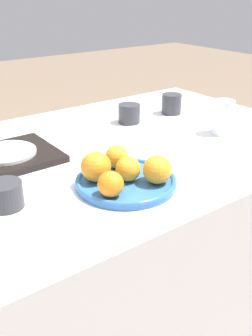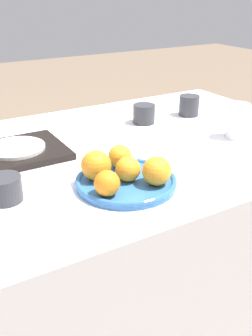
{
  "view_description": "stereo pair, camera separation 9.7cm",
  "coord_description": "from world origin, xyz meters",
  "px_view_note": "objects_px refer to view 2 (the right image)",
  "views": [
    {
      "loc": [
        -0.6,
        -0.97,
        1.22
      ],
      "look_at": [
        -0.06,
        -0.24,
        0.8
      ],
      "focal_mm": 42.0,
      "sensor_mm": 36.0,
      "label": 1
    },
    {
      "loc": [
        -0.52,
        -1.02,
        1.22
      ],
      "look_at": [
        -0.06,
        -0.24,
        0.8
      ],
      "focal_mm": 42.0,
      "sensor_mm": 36.0,
      "label": 2
    }
  ],
  "objects_px": {
    "orange_0": "(128,169)",
    "orange_1": "(120,156)",
    "fruit_platter": "(126,181)",
    "water_glass": "(237,121)",
    "cup_1": "(189,106)",
    "orange_2": "(96,165)",
    "side_plate": "(15,148)",
    "serving_tray": "(16,152)",
    "orange_4": "(107,183)",
    "orange_3": "(157,171)",
    "cup_0": "(5,189)",
    "cup_2": "(144,114)"
  },
  "relations": [
    {
      "from": "orange_0",
      "to": "orange_2",
      "type": "distance_m",
      "value": 0.08
    },
    {
      "from": "fruit_platter",
      "to": "water_glass",
      "type": "relative_size",
      "value": 2.23
    },
    {
      "from": "side_plate",
      "to": "serving_tray",
      "type": "bearing_deg",
      "value": 90.0
    },
    {
      "from": "orange_2",
      "to": "side_plate",
      "type": "relative_size",
      "value": 0.44
    },
    {
      "from": "cup_0",
      "to": "orange_4",
      "type": "bearing_deg",
      "value": -31.03
    },
    {
      "from": "water_glass",
      "to": "side_plate",
      "type": "bearing_deg",
      "value": 162.03
    },
    {
      "from": "cup_0",
      "to": "orange_1",
      "type": "bearing_deg",
      "value": -0.53
    },
    {
      "from": "cup_1",
      "to": "water_glass",
      "type": "bearing_deg",
      "value": -94.0
    },
    {
      "from": "water_glass",
      "to": "cup_2",
      "type": "bearing_deg",
      "value": 122.94
    },
    {
      "from": "orange_0",
      "to": "cup_1",
      "type": "distance_m",
      "value": 0.65
    },
    {
      "from": "orange_0",
      "to": "orange_1",
      "type": "bearing_deg",
      "value": 74.41
    },
    {
      "from": "orange_4",
      "to": "cup_2",
      "type": "distance_m",
      "value": 0.6
    },
    {
      "from": "fruit_platter",
      "to": "water_glass",
      "type": "bearing_deg",
      "value": 13.11
    },
    {
      "from": "fruit_platter",
      "to": "orange_3",
      "type": "distance_m",
      "value": 0.09
    },
    {
      "from": "orange_3",
      "to": "serving_tray",
      "type": "height_order",
      "value": "orange_3"
    },
    {
      "from": "orange_1",
      "to": "cup_0",
      "type": "height_order",
      "value": "orange_1"
    },
    {
      "from": "fruit_platter",
      "to": "side_plate",
      "type": "xyz_separation_m",
      "value": [
        -0.19,
        0.34,
        0.01
      ]
    },
    {
      "from": "orange_3",
      "to": "cup_0",
      "type": "height_order",
      "value": "orange_3"
    },
    {
      "from": "orange_4",
      "to": "orange_0",
      "type": "bearing_deg",
      "value": 26.97
    },
    {
      "from": "side_plate",
      "to": "cup_2",
      "type": "relative_size",
      "value": 2.17
    },
    {
      "from": "orange_4",
      "to": "water_glass",
      "type": "height_order",
      "value": "water_glass"
    },
    {
      "from": "serving_tray",
      "to": "orange_0",
      "type": "bearing_deg",
      "value": -60.99
    },
    {
      "from": "orange_0",
      "to": "cup_1",
      "type": "bearing_deg",
      "value": 37.68
    },
    {
      "from": "orange_4",
      "to": "cup_0",
      "type": "distance_m",
      "value": 0.24
    },
    {
      "from": "orange_1",
      "to": "serving_tray",
      "type": "distance_m",
      "value": 0.34
    },
    {
      "from": "orange_3",
      "to": "cup_0",
      "type": "distance_m",
      "value": 0.37
    },
    {
      "from": "serving_tray",
      "to": "cup_2",
      "type": "relative_size",
      "value": 3.53
    },
    {
      "from": "orange_3",
      "to": "orange_4",
      "type": "distance_m",
      "value": 0.13
    },
    {
      "from": "serving_tray",
      "to": "orange_1",
      "type": "bearing_deg",
      "value": -50.95
    },
    {
      "from": "orange_3",
      "to": "cup_1",
      "type": "xyz_separation_m",
      "value": [
        0.47,
        0.45,
        -0.01
      ]
    },
    {
      "from": "orange_0",
      "to": "orange_3",
      "type": "bearing_deg",
      "value": -46.91
    },
    {
      "from": "cup_1",
      "to": "cup_2",
      "type": "height_order",
      "value": "cup_1"
    },
    {
      "from": "side_plate",
      "to": "fruit_platter",
      "type": "bearing_deg",
      "value": -61.09
    },
    {
      "from": "orange_2",
      "to": "orange_4",
      "type": "height_order",
      "value": "orange_2"
    },
    {
      "from": "fruit_platter",
      "to": "orange_0",
      "type": "bearing_deg",
      "value": -53.1
    },
    {
      "from": "side_plate",
      "to": "orange_3",
      "type": "bearing_deg",
      "value": -58.76
    },
    {
      "from": "orange_2",
      "to": "orange_3",
      "type": "height_order",
      "value": "orange_2"
    },
    {
      "from": "orange_4",
      "to": "cup_1",
      "type": "height_order",
      "value": "same"
    },
    {
      "from": "orange_1",
      "to": "serving_tray",
      "type": "xyz_separation_m",
      "value": [
        -0.21,
        0.26,
        -0.04
      ]
    },
    {
      "from": "orange_4",
      "to": "cup_1",
      "type": "bearing_deg",
      "value": 36.36
    },
    {
      "from": "fruit_platter",
      "to": "orange_1",
      "type": "distance_m",
      "value": 0.09
    },
    {
      "from": "cup_0",
      "to": "cup_1",
      "type": "distance_m",
      "value": 0.87
    },
    {
      "from": "orange_0",
      "to": "serving_tray",
      "type": "height_order",
      "value": "orange_0"
    },
    {
      "from": "cup_1",
      "to": "cup_2",
      "type": "xyz_separation_m",
      "value": [
        -0.21,
        0.01,
        -0.0
      ]
    },
    {
      "from": "orange_2",
      "to": "orange_0",
      "type": "bearing_deg",
      "value": -35.85
    },
    {
      "from": "orange_3",
      "to": "side_plate",
      "type": "relative_size",
      "value": 0.41
    },
    {
      "from": "orange_4",
      "to": "cup_0",
      "type": "xyz_separation_m",
      "value": [
        -0.21,
        0.13,
        -0.02
      ]
    },
    {
      "from": "orange_3",
      "to": "cup_0",
      "type": "relative_size",
      "value": 0.89
    },
    {
      "from": "orange_4",
      "to": "water_glass",
      "type": "bearing_deg",
      "value": 15.66
    },
    {
      "from": "fruit_platter",
      "to": "cup_2",
      "type": "height_order",
      "value": "cup_2"
    }
  ]
}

